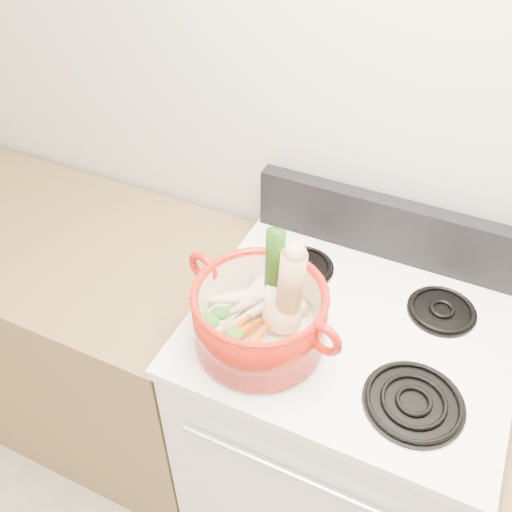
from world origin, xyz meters
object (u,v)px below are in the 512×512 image
at_px(dutch_oven, 260,316).
at_px(leek, 274,278).
at_px(squash, 283,291).
at_px(stove_body, 334,432).

distance_m(dutch_oven, leek, 0.10).
bearing_deg(squash, dutch_oven, -130.53).
xyz_separation_m(stove_body, squash, (-0.14, -0.12, 0.66)).
height_order(stove_body, squash, squash).
bearing_deg(dutch_oven, leek, 81.84).
bearing_deg(stove_body, leek, -147.48).
bearing_deg(squash, stove_body, 56.96).
height_order(dutch_oven, squash, squash).
bearing_deg(squash, leek, 177.13).
relative_size(stove_body, dutch_oven, 2.98).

